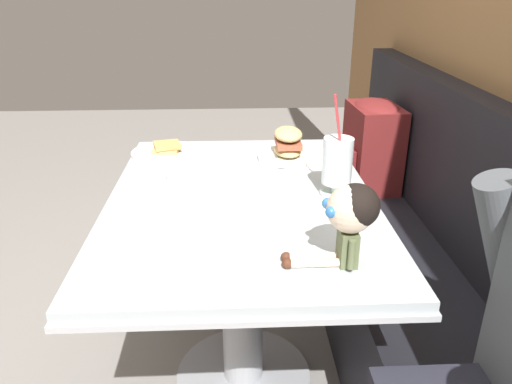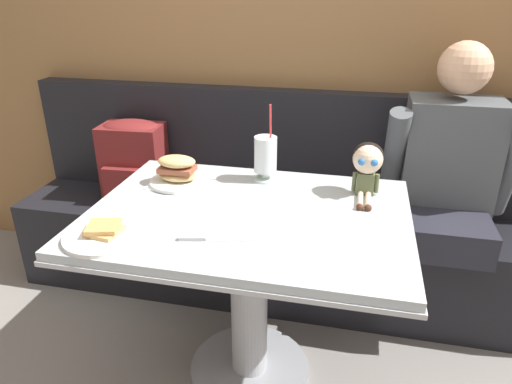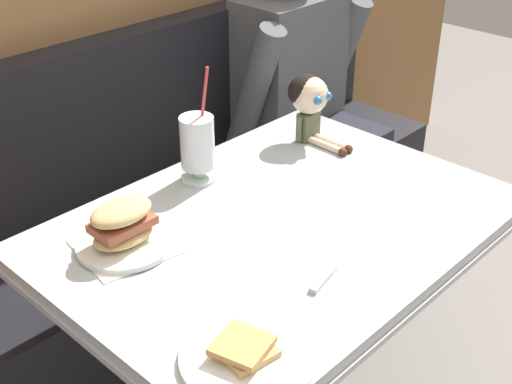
{
  "view_description": "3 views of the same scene",
  "coord_description": "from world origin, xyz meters",
  "px_view_note": "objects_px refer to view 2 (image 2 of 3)",
  "views": [
    {
      "loc": [
        1.37,
        0.16,
        1.36
      ],
      "look_at": [
        0.05,
        0.22,
        0.77
      ],
      "focal_mm": 34.61,
      "sensor_mm": 36.0,
      "label": 1
    },
    {
      "loc": [
        0.34,
        -1.23,
        1.47
      ],
      "look_at": [
        0.02,
        0.23,
        0.79
      ],
      "focal_mm": 32.82,
      "sensor_mm": 36.0,
      "label": 2
    },
    {
      "loc": [
        -1.05,
        -0.75,
        1.64
      ],
      "look_at": [
        -0.02,
        0.24,
        0.8
      ],
      "focal_mm": 48.48,
      "sensor_mm": 36.0,
      "label": 3
    }
  ],
  "objects_px": {
    "milkshake_glass": "(266,156)",
    "diner_patron": "(449,168)",
    "sandwich_plate": "(177,173)",
    "backpack": "(133,159)",
    "seated_doll": "(368,162)",
    "butter_knife": "(203,239)",
    "toast_plate": "(104,234)"
  },
  "relations": [
    {
      "from": "milkshake_glass",
      "to": "backpack",
      "type": "distance_m",
      "value": 0.82
    },
    {
      "from": "butter_knife",
      "to": "seated_doll",
      "type": "height_order",
      "value": "seated_doll"
    },
    {
      "from": "milkshake_glass",
      "to": "butter_knife",
      "type": "distance_m",
      "value": 0.53
    },
    {
      "from": "backpack",
      "to": "butter_knife",
      "type": "bearing_deg",
      "value": -51.88
    },
    {
      "from": "milkshake_glass",
      "to": "seated_doll",
      "type": "relative_size",
      "value": 1.45
    },
    {
      "from": "backpack",
      "to": "seated_doll",
      "type": "bearing_deg",
      "value": -17.9
    },
    {
      "from": "milkshake_glass",
      "to": "backpack",
      "type": "relative_size",
      "value": 0.78
    },
    {
      "from": "milkshake_glass",
      "to": "diner_patron",
      "type": "distance_m",
      "value": 0.8
    },
    {
      "from": "seated_doll",
      "to": "diner_patron",
      "type": "relative_size",
      "value": 0.27
    },
    {
      "from": "milkshake_glass",
      "to": "sandwich_plate",
      "type": "bearing_deg",
      "value": -161.25
    },
    {
      "from": "sandwich_plate",
      "to": "seated_doll",
      "type": "distance_m",
      "value": 0.72
    },
    {
      "from": "butter_knife",
      "to": "milkshake_glass",
      "type": "bearing_deg",
      "value": 79.73
    },
    {
      "from": "milkshake_glass",
      "to": "seated_doll",
      "type": "height_order",
      "value": "milkshake_glass"
    },
    {
      "from": "milkshake_glass",
      "to": "diner_patron",
      "type": "bearing_deg",
      "value": 21.65
    },
    {
      "from": "seated_doll",
      "to": "butter_knife",
      "type": "bearing_deg",
      "value": -136.2
    },
    {
      "from": "milkshake_glass",
      "to": "butter_knife",
      "type": "relative_size",
      "value": 1.35
    },
    {
      "from": "toast_plate",
      "to": "diner_patron",
      "type": "relative_size",
      "value": 0.31
    },
    {
      "from": "butter_knife",
      "to": "diner_patron",
      "type": "distance_m",
      "value": 1.15
    },
    {
      "from": "sandwich_plate",
      "to": "backpack",
      "type": "height_order",
      "value": "sandwich_plate"
    },
    {
      "from": "sandwich_plate",
      "to": "seated_doll",
      "type": "relative_size",
      "value": 1.07
    },
    {
      "from": "milkshake_glass",
      "to": "butter_knife",
      "type": "height_order",
      "value": "milkshake_glass"
    },
    {
      "from": "backpack",
      "to": "diner_patron",
      "type": "xyz_separation_m",
      "value": [
        1.47,
        -0.02,
        0.08
      ]
    },
    {
      "from": "sandwich_plate",
      "to": "butter_knife",
      "type": "distance_m",
      "value": 0.47
    },
    {
      "from": "butter_knife",
      "to": "seated_doll",
      "type": "xyz_separation_m",
      "value": [
        0.48,
        0.46,
        0.12
      ]
    },
    {
      "from": "butter_knife",
      "to": "diner_patron",
      "type": "height_order",
      "value": "diner_patron"
    },
    {
      "from": "butter_knife",
      "to": "diner_patron",
      "type": "xyz_separation_m",
      "value": [
        0.83,
        0.8,
        -0.0
      ]
    },
    {
      "from": "seated_doll",
      "to": "diner_patron",
      "type": "xyz_separation_m",
      "value": [
        0.35,
        0.34,
        -0.13
      ]
    },
    {
      "from": "toast_plate",
      "to": "sandwich_plate",
      "type": "height_order",
      "value": "sandwich_plate"
    },
    {
      "from": "seated_doll",
      "to": "milkshake_glass",
      "type": "bearing_deg",
      "value": 172.63
    },
    {
      "from": "milkshake_glass",
      "to": "diner_patron",
      "type": "xyz_separation_m",
      "value": [
        0.73,
        0.29,
        -0.1
      ]
    },
    {
      "from": "toast_plate",
      "to": "backpack",
      "type": "distance_m",
      "value": 0.95
    },
    {
      "from": "diner_patron",
      "to": "toast_plate",
      "type": "bearing_deg",
      "value": -142.91
    }
  ]
}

